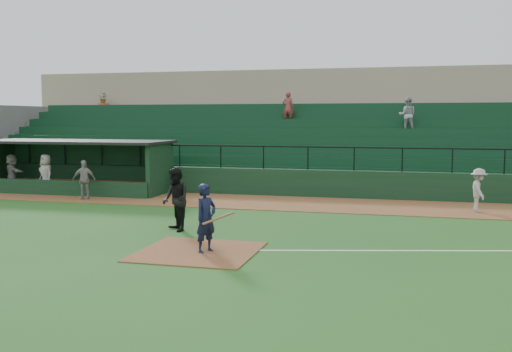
# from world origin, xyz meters

# --- Properties ---
(ground) EXTENTS (90.00, 90.00, 0.00)m
(ground) POSITION_xyz_m (0.00, 0.00, 0.00)
(ground) COLOR #20521A
(ground) RESTS_ON ground
(warning_track) EXTENTS (40.00, 4.00, 0.03)m
(warning_track) POSITION_xyz_m (0.00, 8.00, 0.01)
(warning_track) COLOR brown
(warning_track) RESTS_ON ground
(home_plate_dirt) EXTENTS (3.00, 3.00, 0.03)m
(home_plate_dirt) POSITION_xyz_m (0.00, -1.00, 0.01)
(home_plate_dirt) COLOR brown
(home_plate_dirt) RESTS_ON ground
(stadium_structure) EXTENTS (38.00, 13.08, 6.40)m
(stadium_structure) POSITION_xyz_m (-0.00, 16.46, 2.30)
(stadium_structure) COLOR black
(stadium_structure) RESTS_ON ground
(dugout) EXTENTS (8.90, 3.20, 2.42)m
(dugout) POSITION_xyz_m (-9.75, 9.56, 1.33)
(dugout) COLOR black
(dugout) RESTS_ON ground
(batter_at_plate) EXTENTS (1.13, 0.77, 1.79)m
(batter_at_plate) POSITION_xyz_m (0.23, -1.00, 0.89)
(batter_at_plate) COLOR black
(batter_at_plate) RESTS_ON ground
(umpire) EXTENTS (1.18, 1.20, 1.95)m
(umpire) POSITION_xyz_m (-1.64, 1.51, 0.98)
(umpire) COLOR black
(umpire) RESTS_ON ground
(runner) EXTENTS (0.73, 1.10, 1.60)m
(runner) POSITION_xyz_m (7.75, 7.54, 0.83)
(runner) COLOR #A7A29C
(runner) RESTS_ON warning_track
(dugout_player_a) EXTENTS (1.04, 0.64, 1.65)m
(dugout_player_a) POSITION_xyz_m (-8.04, 6.96, 0.86)
(dugout_player_a) COLOR gray
(dugout_player_a) RESTS_ON warning_track
(dugout_player_b) EXTENTS (1.04, 0.92, 1.80)m
(dugout_player_b) POSITION_xyz_m (-10.61, 8.05, 0.93)
(dugout_player_b) COLOR #A9A49E
(dugout_player_b) RESTS_ON warning_track
(dugout_player_c) EXTENTS (1.62, 1.33, 1.73)m
(dugout_player_c) POSITION_xyz_m (-12.87, 8.69, 0.90)
(dugout_player_c) COLOR #9B9791
(dugout_player_c) RESTS_ON warning_track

